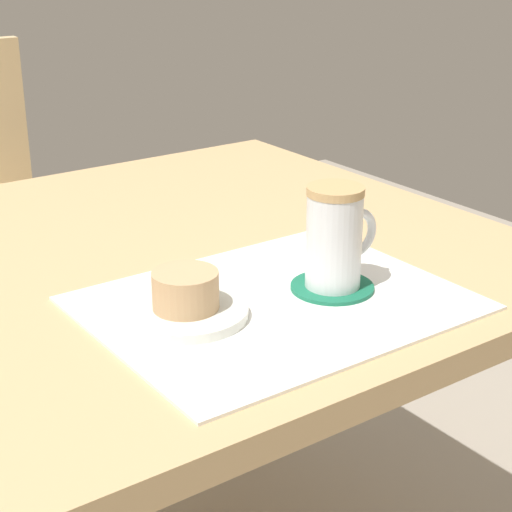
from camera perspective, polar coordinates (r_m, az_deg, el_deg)
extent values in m
cylinder|color=tan|center=(1.85, -0.44, -3.93)|extent=(0.05, 0.05, 0.66)
cube|color=tan|center=(1.19, -7.92, -0.90)|extent=(1.03, 0.89, 0.04)
cylinder|color=#D1B27F|center=(1.89, -10.34, -7.96)|extent=(0.04, 0.04, 0.42)
cylinder|color=#D1B27F|center=(2.19, -14.08, -3.99)|extent=(0.04, 0.04, 0.42)
cube|color=white|center=(1.03, 1.30, -3.16)|extent=(0.43, 0.34, 0.00)
cylinder|color=silver|center=(0.99, -4.68, -3.76)|extent=(0.14, 0.14, 0.01)
cylinder|color=tan|center=(0.98, -4.73, -2.27)|extent=(0.08, 0.08, 0.04)
cylinder|color=#196B4C|center=(1.06, 5.10, -2.07)|extent=(0.10, 0.10, 0.00)
cylinder|color=white|center=(1.04, 5.21, 1.01)|extent=(0.07, 0.07, 0.12)
cylinder|color=tan|center=(1.02, 5.33, 4.35)|extent=(0.07, 0.07, 0.01)
torus|color=white|center=(1.06, 6.71, 1.53)|extent=(0.06, 0.01, 0.06)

